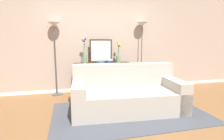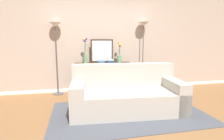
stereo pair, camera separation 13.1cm
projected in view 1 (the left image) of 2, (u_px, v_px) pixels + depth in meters
ground_plane at (121, 117)px, 3.20m from camera, size 16.00×16.00×0.02m
back_wall at (101, 39)px, 4.83m from camera, size 12.00×0.15×2.80m
area_rug at (129, 113)px, 3.37m from camera, size 2.81×1.70×0.01m
couch at (127, 95)px, 3.48m from camera, size 2.14×1.13×0.88m
console_table at (102, 72)px, 4.61m from camera, size 1.43×0.34×0.79m
floor_lamp_left at (55, 38)px, 4.31m from camera, size 0.28×0.28×1.78m
floor_lamp_right at (142, 37)px, 4.84m from camera, size 0.28×0.28×1.84m
wall_mirror at (101, 51)px, 4.66m from camera, size 0.58×0.02×0.59m
vase_tall_flowers at (84, 53)px, 4.43m from camera, size 0.12×0.12×0.63m
vase_short_flowers at (118, 55)px, 4.67m from camera, size 0.12×0.14×0.54m
fruit_bowl at (100, 62)px, 4.45m from camera, size 0.20×0.20×0.07m
book_stack at (110, 61)px, 4.51m from camera, size 0.17×0.14×0.09m
book_row_under_console at (89, 92)px, 4.60m from camera, size 0.46×0.17×0.13m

